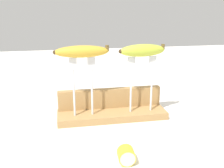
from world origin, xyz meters
The scene contains 10 objects.
ground_plane centered at (0.00, 0.00, 0.00)m, with size 3.00×3.00×0.00m, color silver.
wooden_board centered at (0.00, 0.00, 0.01)m, with size 0.38×0.11×0.02m, color #A87F4C.
board_backstop centered at (0.00, 0.04, 0.06)m, with size 0.37×0.03×0.07m, color #A87F4C.
fork_stand_left centered at (-0.10, -0.01, 0.14)m, with size 0.09×0.01×0.20m.
fork_stand_right centered at (0.10, -0.01, 0.14)m, with size 0.10×0.01×0.19m.
banana_raised_left centered at (-0.10, -0.01, 0.24)m, with size 0.18×0.04×0.04m.
banana_raised_right centered at (0.10, -0.01, 0.24)m, with size 0.16×0.05×0.04m.
fork_fallen_near centered at (0.09, 0.15, 0.00)m, with size 0.15×0.14×0.01m.
banana_chunk_near centered at (-0.02, -0.29, 0.02)m, with size 0.05×0.04×0.04m.
wire_coil centered at (0.21, 0.24, 0.00)m, with size 0.09×0.09×0.00m, color #1E2DA5.
Camera 1 is at (-0.16, -0.87, 0.39)m, focal length 43.51 mm.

